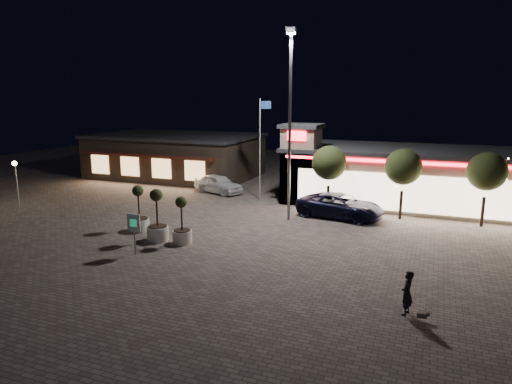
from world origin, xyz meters
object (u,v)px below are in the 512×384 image
at_px(pedestrian, 407,293).
at_px(planter_mid, 158,225).
at_px(planter_left, 139,217).
at_px(pickup_truck, 340,206).
at_px(valet_sign, 134,226).
at_px(white_sedan, 218,184).

relative_size(pedestrian, planter_mid, 0.57).
bearing_deg(planter_left, pickup_truck, 35.44).
xyz_separation_m(planter_left, valet_sign, (2.30, -3.62, 0.65)).
bearing_deg(white_sedan, valet_sign, -149.88).
relative_size(white_sedan, pedestrian, 2.67).
distance_m(pickup_truck, valet_sign, 14.25).
xyz_separation_m(white_sedan, valet_sign, (2.76, -15.52, 0.74)).
bearing_deg(planter_left, valet_sign, -57.60).
bearing_deg(planter_mid, planter_left, 150.82).
bearing_deg(planter_mid, pickup_truck, 45.41).
relative_size(planter_left, planter_mid, 0.95).
distance_m(planter_mid, valet_sign, 2.53).
height_order(pickup_truck, pedestrian, pedestrian).
xyz_separation_m(pickup_truck, planter_mid, (-8.78, -8.91, 0.12)).
relative_size(white_sedan, planter_mid, 1.53).
bearing_deg(white_sedan, planter_mid, -148.90).
distance_m(white_sedan, planter_left, 11.92).
bearing_deg(planter_mid, valet_sign, -85.28).
bearing_deg(valet_sign, white_sedan, 100.08).
bearing_deg(pedestrian, planter_left, -95.79).
relative_size(pickup_truck, pedestrian, 3.36).
xyz_separation_m(pickup_truck, pedestrian, (5.19, -13.15, 0.06)).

